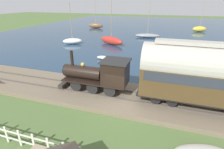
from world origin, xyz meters
TOP-DOWN VIEW (x-y plane):
  - ground_plane at (0.00, 0.00)m, footprint 200.00×200.00m
  - harbor_water at (44.10, 0.00)m, footprint 80.00×80.00m
  - rail_embankment at (1.22, 0.00)m, footprint 5.16×56.00m
  - steam_locomotive at (1.22, 2.01)m, footprint 2.06×6.12m
  - passenger_coach at (1.22, -5.95)m, footprint 2.59×9.49m
  - sailboat_gray at (28.91, 1.62)m, footprint 2.49×5.64m
  - sailboat_white at (18.16, 14.51)m, footprint 3.09×3.92m
  - sailboat_red at (20.07, 7.30)m, footprint 3.81×5.64m
  - sailboat_yellow at (41.51, -10.56)m, footprint 2.62×3.99m
  - sailboat_brown at (39.09, 18.54)m, footprint 1.86×4.55m
  - rowboat_off_pier at (5.84, -4.58)m, footprint 2.53×2.00m
  - rowboat_mid_harbor at (10.98, 5.52)m, footprint 0.77×1.85m

SIDE VIEW (x-z plane):
  - ground_plane at x=0.00m, z-range 0.00..0.00m
  - harbor_water at x=44.10m, z-range 0.00..0.01m
  - rail_embankment at x=1.22m, z-range -0.06..0.46m
  - rowboat_off_pier at x=5.84m, z-range 0.01..0.48m
  - rowboat_mid_harbor at x=10.98m, z-range 0.01..0.48m
  - sailboat_gray at x=28.91m, z-range -3.33..4.31m
  - sailboat_white at x=18.16m, z-range -3.12..4.28m
  - sailboat_yellow at x=41.51m, z-range -3.89..5.41m
  - sailboat_red at x=20.07m, z-range -3.85..5.41m
  - sailboat_brown at x=39.09m, z-range -3.98..5.56m
  - steam_locomotive at x=1.22m, z-range 0.45..3.78m
  - passenger_coach at x=1.22m, z-range 0.72..5.44m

